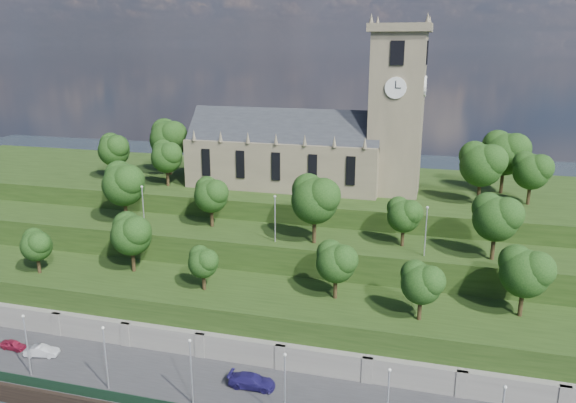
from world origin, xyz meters
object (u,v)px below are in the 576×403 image
(church, at_px, (314,143))
(car_right, at_px, (252,381))
(car_middle, at_px, (42,351))
(car_left, at_px, (13,345))

(church, distance_m, car_right, 43.83)
(car_middle, bearing_deg, church, -44.22)
(car_middle, xyz_separation_m, car_right, (26.47, 0.69, 0.10))
(church, bearing_deg, car_right, -86.77)
(car_left, bearing_deg, church, -33.10)
(car_middle, height_order, car_right, car_right)
(car_middle, bearing_deg, car_right, -101.31)
(car_left, height_order, car_middle, car_middle)
(car_left, bearing_deg, car_right, -86.48)
(car_left, height_order, car_right, car_right)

